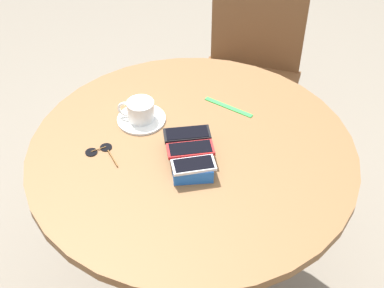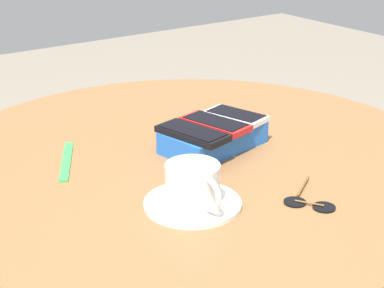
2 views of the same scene
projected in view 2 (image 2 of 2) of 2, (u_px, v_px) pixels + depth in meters
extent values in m
cylinder|color=brown|center=(192.00, 161.00, 1.24)|extent=(1.01, 1.01, 0.03)
cube|color=blue|center=(214.00, 138.00, 1.25)|extent=(0.22, 0.15, 0.04)
cube|color=white|center=(192.00, 134.00, 1.29)|extent=(0.11, 0.02, 0.02)
cube|color=silver|center=(236.00, 116.00, 1.29)|extent=(0.09, 0.14, 0.01)
cube|color=black|center=(236.00, 113.00, 1.29)|extent=(0.08, 0.12, 0.00)
cube|color=red|center=(215.00, 124.00, 1.24)|extent=(0.09, 0.15, 0.01)
cube|color=black|center=(216.00, 121.00, 1.24)|extent=(0.08, 0.13, 0.00)
cube|color=black|center=(192.00, 133.00, 1.19)|extent=(0.09, 0.15, 0.01)
cube|color=black|center=(192.00, 130.00, 1.19)|extent=(0.08, 0.14, 0.00)
cylinder|color=white|center=(193.00, 204.00, 1.03)|extent=(0.16, 0.16, 0.01)
cylinder|color=white|center=(193.00, 183.00, 1.02)|extent=(0.09, 0.09, 0.06)
cylinder|color=brown|center=(193.00, 168.00, 1.01)|extent=(0.08, 0.08, 0.00)
torus|color=white|center=(210.00, 195.00, 0.98)|extent=(0.01, 0.06, 0.06)
cube|color=green|center=(66.00, 161.00, 1.19)|extent=(0.10, 0.16, 0.00)
cylinder|color=black|center=(324.00, 207.00, 1.02)|extent=(0.04, 0.04, 0.00)
cylinder|color=black|center=(295.00, 202.00, 1.04)|extent=(0.04, 0.04, 0.00)
cylinder|color=brown|center=(309.00, 203.00, 1.03)|extent=(0.03, 0.04, 0.00)
cylinder|color=brown|center=(303.00, 186.00, 1.09)|extent=(0.07, 0.05, 0.00)
cylinder|color=brown|center=(341.00, 258.00, 1.94)|extent=(0.04, 0.04, 0.42)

